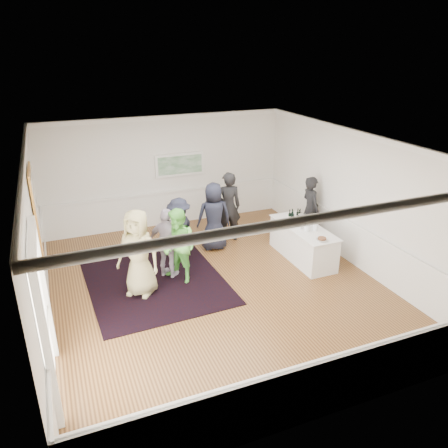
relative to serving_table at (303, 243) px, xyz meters
name	(u,v)px	position (x,y,z in m)	size (l,w,h in m)	color
floor	(217,286)	(-2.48, -0.49, -0.43)	(8.00, 8.00, 0.00)	brown
ceiling	(216,143)	(-2.48, -0.49, 2.77)	(7.00, 8.00, 0.02)	white
wall_left	(36,247)	(-5.98, -0.49, 1.17)	(0.02, 8.00, 3.20)	white
wall_right	(354,199)	(1.02, -0.49, 1.17)	(0.02, 8.00, 3.20)	white
wall_back	(166,172)	(-2.48, 3.51, 1.17)	(7.00, 0.02, 3.20)	white
wall_front	(328,326)	(-2.48, -4.49, 1.17)	(7.00, 0.02, 3.20)	white
wainscoting	(217,266)	(-2.48, -0.49, 0.07)	(7.00, 8.00, 1.00)	white
mirror	(37,212)	(-5.93, 0.81, 1.37)	(0.05, 1.25, 1.85)	gold
doorway	(43,310)	(-5.92, -2.39, 0.99)	(0.10, 1.78, 2.56)	white
landscape_painting	(180,165)	(-2.08, 3.45, 1.35)	(1.44, 0.06, 0.66)	white
area_rug	(153,277)	(-3.70, 0.44, -0.42)	(2.91, 3.83, 0.02)	black
serving_table	(303,243)	(0.00, 0.00, 0.00)	(0.80, 2.10, 0.85)	white
bartender	(310,210)	(0.72, 0.85, 0.48)	(0.66, 0.43, 1.82)	black
guest_tan	(138,253)	(-4.09, -0.13, 0.53)	(0.93, 0.61, 1.91)	tan
guest_green	(179,246)	(-3.15, 0.08, 0.43)	(0.83, 0.65, 1.71)	#6BD555
guest_lilac	(168,244)	(-3.33, 0.37, 0.40)	(0.97, 0.40, 1.66)	#B9ADC1
guest_dark_a	(179,229)	(-2.83, 1.15, 0.36)	(1.03, 0.59, 1.59)	#1C1F2F
guest_dark_b	(228,207)	(-1.29, 1.74, 0.53)	(0.70, 0.46, 1.92)	black
guest_navy	(214,216)	(-1.83, 1.39, 0.46)	(0.87, 0.57, 1.79)	#1C1F2F
wine_bottles	(295,215)	(0.00, 0.45, 0.58)	(0.36, 0.23, 0.31)	black
juice_pitchers	(307,225)	(-0.04, -0.19, 0.54)	(0.41, 0.36, 0.24)	#7BB942
ice_bucket	(303,220)	(0.07, 0.18, 0.54)	(0.26, 0.26, 0.24)	silver
nut_bowl	(322,239)	(-0.06, -0.86, 0.46)	(0.26, 0.26, 0.08)	white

